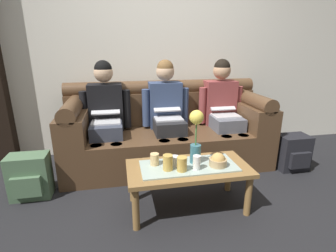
% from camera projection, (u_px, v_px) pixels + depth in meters
% --- Properties ---
extents(ground_plane, '(14.00, 14.00, 0.00)m').
position_uv_depth(ground_plane, '(194.00, 221.00, 2.08)').
color(ground_plane, black).
extents(back_wall_patterned, '(6.00, 0.12, 2.90)m').
position_uv_depth(back_wall_patterned, '(159.00, 39.00, 3.23)').
color(back_wall_patterned, silver).
rests_on(back_wall_patterned, ground_plane).
extents(couch, '(2.34, 0.88, 0.96)m').
position_uv_depth(couch, '(167.00, 133.00, 3.06)').
color(couch, '#513823').
rests_on(couch, ground_plane).
extents(person_left, '(0.56, 0.67, 1.22)m').
position_uv_depth(person_left, '(106.00, 112.00, 2.84)').
color(person_left, '#383D4C').
rests_on(person_left, ground_plane).
extents(person_middle, '(0.56, 0.67, 1.22)m').
position_uv_depth(person_middle, '(167.00, 109.00, 2.97)').
color(person_middle, '#232326').
rests_on(person_middle, ground_plane).
extents(person_right, '(0.56, 0.67, 1.22)m').
position_uv_depth(person_right, '(223.00, 107.00, 3.10)').
color(person_right, '#595B66').
rests_on(person_right, ground_plane).
extents(coffee_table, '(1.03, 0.50, 0.41)m').
position_uv_depth(coffee_table, '(188.00, 172.00, 2.16)').
color(coffee_table, olive).
rests_on(coffee_table, ground_plane).
extents(flower_vase, '(0.12, 0.12, 0.46)m').
position_uv_depth(flower_vase, '(196.00, 134.00, 2.12)').
color(flower_vase, '#336672').
rests_on(flower_vase, coffee_table).
extents(snack_bowl, '(0.15, 0.15, 0.12)m').
position_uv_depth(snack_bowl, '(218.00, 161.00, 2.12)').
color(snack_bowl, tan).
rests_on(snack_bowl, coffee_table).
extents(cup_near_left, '(0.07, 0.07, 0.10)m').
position_uv_depth(cup_near_left, '(155.00, 159.00, 2.13)').
color(cup_near_left, '#DBB77A').
rests_on(cup_near_left, coffee_table).
extents(cup_near_right, '(0.07, 0.07, 0.08)m').
position_uv_depth(cup_near_right, '(175.00, 161.00, 2.12)').
color(cup_near_right, silver).
rests_on(cup_near_right, coffee_table).
extents(cup_far_center, '(0.08, 0.08, 0.12)m').
position_uv_depth(cup_far_center, '(182.00, 164.00, 2.03)').
color(cup_far_center, gold).
rests_on(cup_far_center, coffee_table).
extents(cup_far_left, '(0.08, 0.08, 0.13)m').
position_uv_depth(cup_far_left, '(168.00, 163.00, 2.04)').
color(cup_far_left, gold).
rests_on(cup_far_left, coffee_table).
extents(cup_far_right, '(0.06, 0.06, 0.12)m').
position_uv_depth(cup_far_right, '(197.00, 163.00, 2.05)').
color(cup_far_right, white).
rests_on(cup_far_right, coffee_table).
extents(backpack_right, '(0.34, 0.29, 0.40)m').
position_uv_depth(backpack_right, '(293.00, 153.00, 2.92)').
color(backpack_right, black).
rests_on(backpack_right, ground_plane).
extents(backpack_left, '(0.35, 0.26, 0.42)m').
position_uv_depth(backpack_left, '(30.00, 177.00, 2.36)').
color(backpack_left, '#4C6B4C').
rests_on(backpack_left, ground_plane).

